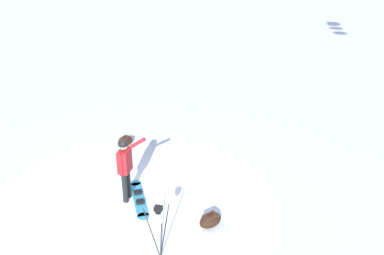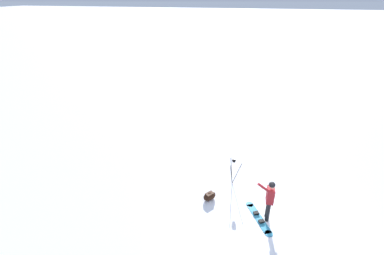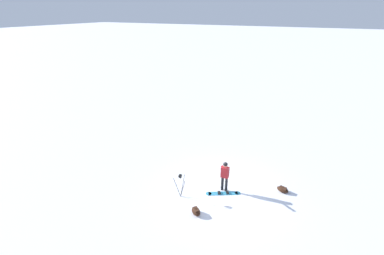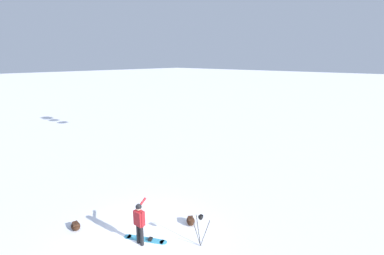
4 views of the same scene
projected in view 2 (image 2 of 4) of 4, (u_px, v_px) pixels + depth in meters
name	position (u px, v px, depth m)	size (l,w,h in m)	color
ground_plane	(262.00, 218.00, 10.35)	(300.00, 300.00, 0.00)	white
snowboarder	(270.00, 197.00, 9.84)	(0.49, 0.65, 1.75)	black
snowboard	(259.00, 218.00, 10.31)	(1.64, 1.03, 0.10)	teal
gear_bag_large	(210.00, 196.00, 11.20)	(0.68, 0.65, 0.32)	black
camera_tripod	(234.00, 166.00, 11.78)	(0.67, 0.54, 1.32)	#262628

